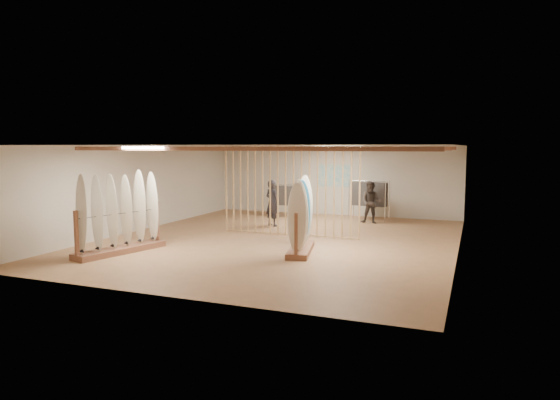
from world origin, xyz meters
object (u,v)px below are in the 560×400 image
at_px(rack_left, 120,226).
at_px(rack_right, 301,227).
at_px(clothing_rack_a, 285,195).
at_px(shopper_a, 272,200).
at_px(shopper_b, 371,199).
at_px(clothing_rack_b, 369,194).

height_order(rack_left, rack_right, rack_left).
relative_size(clothing_rack_a, shopper_a, 0.72).
bearing_deg(clothing_rack_a, shopper_a, -78.36).
xyz_separation_m(clothing_rack_a, shopper_b, (3.45, -0.31, 0.01)).
distance_m(clothing_rack_a, clothing_rack_b, 3.27).
bearing_deg(shopper_a, clothing_rack_a, -55.67).
bearing_deg(shopper_b, clothing_rack_b, 109.79).
bearing_deg(clothing_rack_a, shopper_b, -3.01).
bearing_deg(clothing_rack_b, rack_right, -82.65).
distance_m(rack_right, clothing_rack_a, 6.54).
height_order(rack_right, clothing_rack_a, rack_right).
relative_size(shopper_a, shopper_b, 1.06).
bearing_deg(shopper_a, clothing_rack_b, -114.79).
xyz_separation_m(shopper_a, shopper_b, (3.09, 1.86, -0.05)).
relative_size(rack_left, clothing_rack_b, 1.70).
xyz_separation_m(rack_left, clothing_rack_b, (4.89, 8.03, 0.30)).
relative_size(rack_left, shopper_a, 1.43).
relative_size(rack_right, clothing_rack_a, 1.59).
xyz_separation_m(rack_right, shopper_b, (0.73, 5.63, 0.20)).
bearing_deg(rack_right, clothing_rack_b, 72.74).
bearing_deg(clothing_rack_a, clothing_rack_b, 7.17).
distance_m(clothing_rack_a, shopper_a, 2.20).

